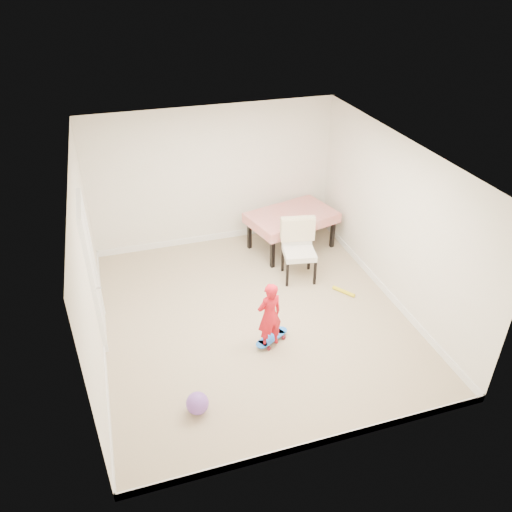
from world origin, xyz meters
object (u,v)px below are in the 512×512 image
object	(u,v)px
dining_chair	(299,251)
child	(269,317)
skateboard	(272,339)
balloon	(197,403)
dining_table	(291,230)

from	to	relation	value
dining_chair	child	bearing A→B (deg)	-114.04
skateboard	balloon	size ratio (longest dim) A/B	2.10
dining_table	balloon	size ratio (longest dim) A/B	5.49
child	dining_chair	bearing A→B (deg)	-137.20
child	balloon	distance (m)	1.54
dining_chair	skateboard	size ratio (longest dim) A/B	1.79
dining_table	balloon	bearing A→B (deg)	-140.95
child	balloon	world-z (taller)	child
child	balloon	bearing A→B (deg)	22.82
dining_chair	child	world-z (taller)	dining_chair
dining_chair	skateboard	world-z (taller)	dining_chair
skateboard	child	distance (m)	0.48
dining_table	child	size ratio (longest dim) A/B	1.48
skateboard	balloon	distance (m)	1.59
dining_chair	child	size ratio (longest dim) A/B	1.01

